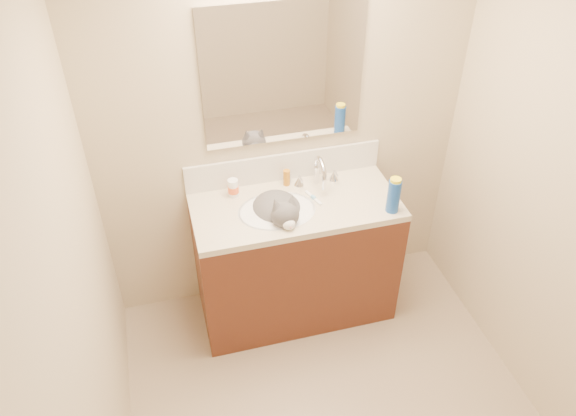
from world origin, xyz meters
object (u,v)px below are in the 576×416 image
basin (277,220)px  faucet (319,174)px  silver_jar (287,179)px  spray_can (394,196)px  pill_bottle (233,188)px  vanity_cabinet (295,261)px  amber_bottle (287,178)px  cat (279,213)px

basin → faucet: size_ratio=1.61×
silver_jar → spray_can: (0.50, -0.41, 0.07)m
pill_bottle → faucet: bearing=-4.2°
vanity_cabinet → basin: (-0.12, -0.03, 0.38)m
amber_bottle → basin: bearing=-117.2°
cat → silver_jar: cat is taller
faucet → spray_can: faucet is taller
vanity_cabinet → silver_jar: (0.01, 0.22, 0.48)m
basin → cat: cat is taller
amber_bottle → vanity_cabinet: bearing=-89.7°
vanity_cabinet → pill_bottle: bearing=152.1°
vanity_cabinet → pill_bottle: pill_bottle is taller
spray_can → cat: bearing=164.2°
faucet → vanity_cabinet: bearing=-142.7°
faucet → amber_bottle: 0.20m
faucet → amber_bottle: faucet is taller
faucet → spray_can: size_ratio=1.40×
basin → faucet: bearing=29.1°
basin → spray_can: spray_can is taller
faucet → silver_jar: 0.20m
pill_bottle → spray_can: (0.84, -0.37, 0.05)m
faucet → silver_jar: (-0.17, 0.08, -0.06)m
cat → pill_bottle: size_ratio=3.90×
silver_jar → amber_bottle: amber_bottle is taller
vanity_cabinet → amber_bottle: 0.54m
cat → pill_bottle: (-0.22, 0.20, 0.08)m
pill_bottle → basin: bearing=-44.3°
spray_can → amber_bottle: bearing=142.0°
silver_jar → spray_can: 0.66m
silver_jar → pill_bottle: bearing=-173.0°
basin → cat: bearing=29.8°
silver_jar → basin: bearing=-117.2°
cat → pill_bottle: cat is taller
faucet → spray_can: (0.33, -0.34, 0.01)m
basin → pill_bottle: (-0.21, 0.20, 0.13)m
vanity_cabinet → amber_bottle: (-0.00, 0.20, 0.50)m
cat → spray_can: spray_can is taller
pill_bottle → cat: bearing=-41.9°
spray_can → silver_jar: bearing=140.5°
spray_can → pill_bottle: bearing=156.0°
pill_bottle → amber_bottle: size_ratio=1.08×
amber_bottle → silver_jar: bearing=63.3°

